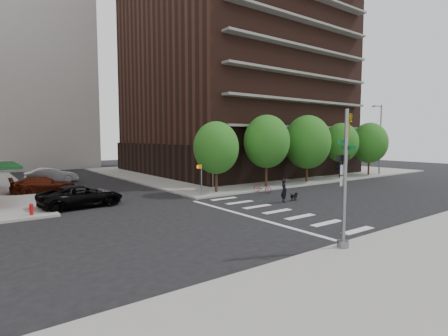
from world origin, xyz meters
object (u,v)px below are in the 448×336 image
(parked_car_silver, at_px, (52,175))
(parked_car_black, at_px, (81,196))
(scooter, at_px, (262,187))
(parked_car_maroon, at_px, (44,185))
(traffic_signal, at_px, (345,189))
(pedestrian_far, at_px, (339,167))
(dog_walker, at_px, (284,191))
(fire_hydrant, at_px, (31,209))

(parked_car_silver, bearing_deg, parked_car_black, 178.46)
(parked_car_silver, height_order, scooter, parked_car_silver)
(parked_car_black, xyz_separation_m, parked_car_silver, (0.88, 15.63, 0.06))
(scooter, bearing_deg, parked_car_maroon, 125.35)
(traffic_signal, bearing_deg, parked_car_black, 111.60)
(parked_car_black, distance_m, parked_car_maroon, 8.53)
(traffic_signal, distance_m, pedestrian_far, 31.80)
(parked_car_maroon, bearing_deg, parked_car_black, -170.00)
(scooter, relative_size, dog_walker, 0.98)
(traffic_signal, xyz_separation_m, dog_walker, (6.22, 9.52, -1.79))
(parked_car_maroon, bearing_deg, scooter, -122.67)
(fire_hydrant, bearing_deg, dog_walker, -19.54)
(traffic_signal, height_order, fire_hydrant, traffic_signal)
(fire_hydrant, xyz_separation_m, parked_car_black, (3.36, 1.55, 0.24))
(fire_hydrant, distance_m, pedestrian_far, 36.00)
(scooter, height_order, pedestrian_far, pedestrian_far)
(parked_car_maroon, bearing_deg, fire_hydrant, 169.88)
(dog_walker, distance_m, pedestrian_far, 21.55)
(parked_car_black, distance_m, scooter, 15.07)
(parked_car_black, height_order, pedestrian_far, pedestrian_far)
(parked_car_black, xyz_separation_m, scooter, (14.79, -2.85, -0.32))
(fire_hydrant, xyz_separation_m, scooter, (18.16, -1.30, -0.08))
(traffic_signal, xyz_separation_m, fire_hydrant, (-10.03, 15.29, -2.15))
(traffic_signal, xyz_separation_m, pedestrian_far, (25.82, 18.49, -1.60))
(parked_car_black, bearing_deg, pedestrian_far, -91.81)
(fire_hydrant, relative_size, scooter, 0.41)
(parked_car_silver, bearing_deg, traffic_signal, -168.21)
(traffic_signal, height_order, parked_car_maroon, traffic_signal)
(parked_car_maroon, distance_m, pedestrian_far, 34.24)
(parked_car_maroon, bearing_deg, traffic_signal, -160.19)
(fire_hydrant, bearing_deg, parked_car_silver, 76.12)
(scooter, relative_size, pedestrian_far, 0.94)
(traffic_signal, distance_m, parked_car_black, 18.21)
(parked_car_silver, relative_size, dog_walker, 2.86)
(traffic_signal, relative_size, pedestrian_far, 3.16)
(traffic_signal, distance_m, dog_walker, 11.52)
(parked_car_black, relative_size, parked_car_silver, 1.10)
(traffic_signal, bearing_deg, parked_car_silver, 100.10)
(fire_hydrant, bearing_deg, traffic_signal, -56.74)
(parked_car_black, distance_m, parked_car_silver, 15.65)
(traffic_signal, relative_size, parked_car_maroon, 1.13)
(parked_car_black, xyz_separation_m, pedestrian_far, (32.49, 1.65, 0.31))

